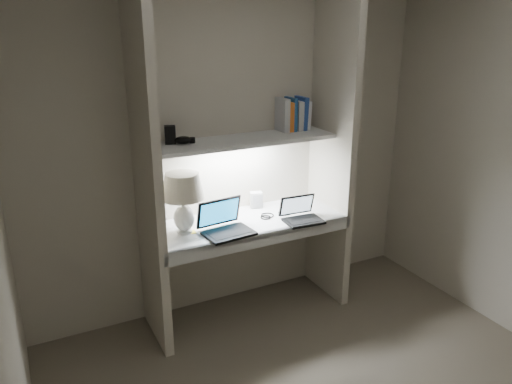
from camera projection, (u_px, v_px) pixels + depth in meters
back_wall at (232, 149)px, 3.78m from camera, size 3.20×0.01×2.50m
alcove_panel_left at (147, 171)px, 3.23m from camera, size 0.06×0.55×2.50m
alcove_panel_right at (333, 146)px, 3.85m from camera, size 0.06×0.55×2.50m
desk at (248, 222)px, 3.71m from camera, size 1.40×0.55×0.04m
desk_apron at (264, 239)px, 3.50m from camera, size 1.46×0.03×0.10m
shelf at (242, 141)px, 3.59m from camera, size 1.40×0.36×0.03m
strip_light at (242, 144)px, 3.60m from camera, size 0.60×0.04×0.02m
table_lamp at (183, 193)px, 3.39m from camera, size 0.29×0.29×0.43m
laptop_main at (225, 225)px, 3.47m from camera, size 0.36×0.32×0.23m
laptop_netbook at (301, 215)px, 3.68m from camera, size 0.29×0.26×0.18m
speaker at (256, 200)px, 3.92m from camera, size 0.11×0.09×0.13m
mouse at (284, 213)px, 3.80m from camera, size 0.10×0.08×0.03m
cable_coil at (267, 215)px, 3.77m from camera, size 0.11×0.11×0.01m
sticky_note at (191, 232)px, 3.48m from camera, size 0.07×0.07×0.00m
book_row at (293, 115)px, 3.84m from camera, size 0.24×0.17×0.25m
shelf_box at (170, 135)px, 3.42m from camera, size 0.09×0.07×0.13m
shelf_gadget at (183, 140)px, 3.43m from camera, size 0.15×0.12×0.05m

